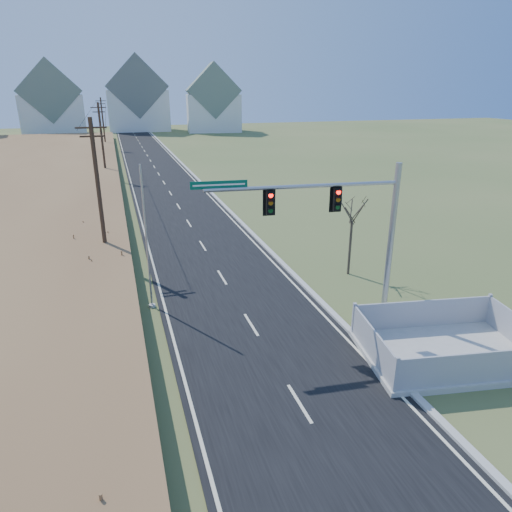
{
  "coord_description": "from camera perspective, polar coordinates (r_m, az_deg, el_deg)",
  "views": [
    {
      "loc": [
        -5.44,
        -14.33,
        10.61
      ],
      "look_at": [
        0.32,
        4.27,
        3.4
      ],
      "focal_mm": 32.0,
      "sensor_mm": 36.0,
      "label": 1
    }
  ],
  "objects": [
    {
      "name": "condo_ne",
      "position": [
        121.09,
        -5.37,
        18.45
      ],
      "size": [
        14.12,
        10.51,
        16.52
      ],
      "rotation": [
        0.0,
        0.0,
        -0.1
      ],
      "color": "silver",
      "rests_on": "ground"
    },
    {
      "name": "ground",
      "position": [
        18.64,
        3.03,
        -14.41
      ],
      "size": [
        260.0,
        260.0,
        0.0
      ],
      "primitive_type": "plane",
      "color": "#4C5D2D",
      "rests_on": "ground"
    },
    {
      "name": "bare_tree",
      "position": [
        26.95,
        12.02,
        5.84
      ],
      "size": [
        1.91,
        1.91,
        5.06
      ],
      "color": "#4C3F33",
      "rests_on": "ground"
    },
    {
      "name": "utility_pole_near",
      "position": [
        29.94,
        -19.08,
        7.8
      ],
      "size": [
        1.8,
        0.26,
        9.0
      ],
      "color": "#422D1E",
      "rests_on": "ground"
    },
    {
      "name": "condo_nnw",
      "position": [
        123.02,
        -24.19,
        16.94
      ],
      "size": [
        14.93,
        11.17,
        17.03
      ],
      "rotation": [
        0.0,
        0.0,
        0.07
      ],
      "color": "silver",
      "rests_on": "ground"
    },
    {
      "name": "flagpole",
      "position": [
        23.08,
        -13.39,
        0.27
      ],
      "size": [
        0.33,
        0.33,
        7.3
      ],
      "color": "#B7B5AD",
      "rests_on": "ground"
    },
    {
      "name": "utility_pole_far",
      "position": [
        89.53,
        -18.57,
        15.52
      ],
      "size": [
        1.8,
        0.26,
        9.0
      ],
      "color": "#422D1E",
      "rests_on": "ground"
    },
    {
      "name": "curb",
      "position": [
        65.88,
        -8.79,
        10.9
      ],
      "size": [
        0.3,
        180.0,
        0.18
      ],
      "primitive_type": "cube",
      "color": "#B2AFA8",
      "rests_on": "ground"
    },
    {
      "name": "utility_pole_mid",
      "position": [
        59.63,
        -18.7,
        13.59
      ],
      "size": [
        1.8,
        0.26,
        9.0
      ],
      "color": "#422D1E",
      "rests_on": "ground"
    },
    {
      "name": "condo_n",
      "position": [
        126.58,
        -14.61,
        18.35
      ],
      "size": [
        15.27,
        10.2,
        18.54
      ],
      "color": "silver",
      "rests_on": "ground"
    },
    {
      "name": "open_sign",
      "position": [
        23.5,
        20.07,
        -6.89
      ],
      "size": [
        0.54,
        0.19,
        0.67
      ],
      "rotation": [
        0.0,
        0.0,
        0.26
      ],
      "color": "white",
      "rests_on": "ground"
    },
    {
      "name": "traffic_signal_mast",
      "position": [
        21.08,
        12.13,
        3.26
      ],
      "size": [
        9.42,
        1.22,
        7.52
      ],
      "rotation": [
        0.0,
        0.0,
        -0.1
      ],
      "color": "#9EA0A5",
      "rests_on": "ground"
    },
    {
      "name": "fence_enclosure",
      "position": [
        20.98,
        22.62,
        -10.86
      ],
      "size": [
        7.46,
        5.65,
        1.57
      ],
      "rotation": [
        0.0,
        0.0,
        -0.15
      ],
      "color": "#B7B5AD",
      "rests_on": "ground"
    },
    {
      "name": "road",
      "position": [
        65.42,
        -12.44,
        10.55
      ],
      "size": [
        8.0,
        180.0,
        0.06
      ],
      "primitive_type": "cube",
      "color": "black",
      "rests_on": "ground"
    }
  ]
}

